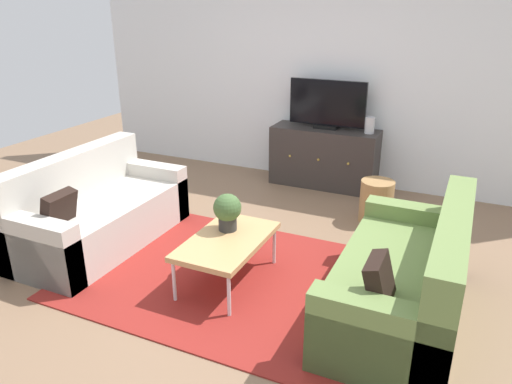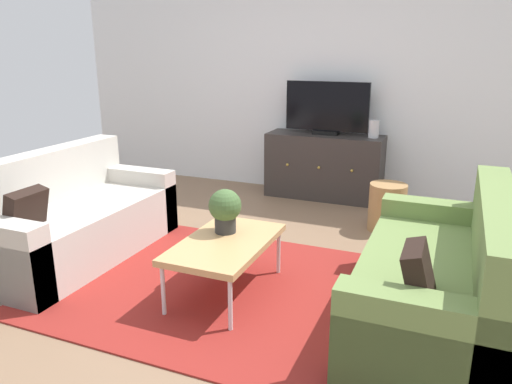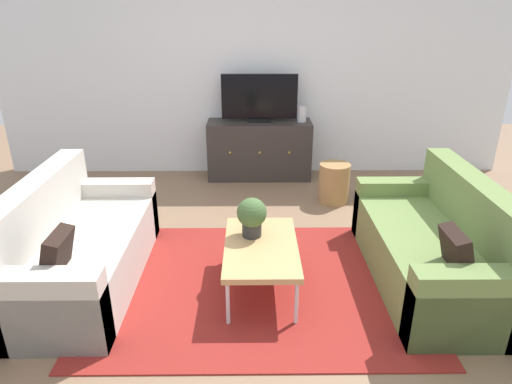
% 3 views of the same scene
% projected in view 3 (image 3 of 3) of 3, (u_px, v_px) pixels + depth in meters
% --- Properties ---
extents(ground_plane, '(10.00, 10.00, 0.00)m').
position_uv_depth(ground_plane, '(256.00, 274.00, 3.69)').
color(ground_plane, '#84664C').
extents(wall_back, '(6.40, 0.12, 2.70)m').
position_uv_depth(wall_back, '(254.00, 66.00, 5.53)').
color(wall_back, white).
rests_on(wall_back, ground_plane).
extents(area_rug, '(2.50, 1.90, 0.01)m').
position_uv_depth(area_rug, '(257.00, 283.00, 3.55)').
color(area_rug, maroon).
rests_on(area_rug, ground_plane).
extents(couch_left_side, '(0.82, 1.70, 0.84)m').
position_uv_depth(couch_left_side, '(72.00, 251.00, 3.48)').
color(couch_left_side, beige).
rests_on(couch_left_side, ground_plane).
extents(couch_right_side, '(0.82, 1.70, 0.84)m').
position_uv_depth(couch_right_side, '(440.00, 249.00, 3.50)').
color(couch_right_side, olive).
rests_on(couch_right_side, ground_plane).
extents(coffee_table, '(0.55, 0.92, 0.39)m').
position_uv_depth(coffee_table, '(261.00, 248.00, 3.36)').
color(coffee_table, tan).
rests_on(coffee_table, ground_plane).
extents(potted_plant, '(0.23, 0.23, 0.31)m').
position_uv_depth(potted_plant, '(252.00, 215.00, 3.41)').
color(potted_plant, '#2D2D2D').
rests_on(potted_plant, coffee_table).
extents(tv_console, '(1.28, 0.47, 0.72)m').
position_uv_depth(tv_console, '(259.00, 150.00, 5.65)').
color(tv_console, '#332D2B').
rests_on(tv_console, ground_plane).
extents(flat_screen_tv, '(0.92, 0.16, 0.57)m').
position_uv_depth(flat_screen_tv, '(259.00, 98.00, 5.42)').
color(flat_screen_tv, black).
rests_on(flat_screen_tv, tv_console).
extents(glass_vase, '(0.11, 0.11, 0.19)m').
position_uv_depth(glass_vase, '(302.00, 114.00, 5.48)').
color(glass_vase, silver).
rests_on(glass_vase, tv_console).
extents(wicker_basket, '(0.34, 0.34, 0.44)m').
position_uv_depth(wicker_basket, '(334.00, 183.00, 4.97)').
color(wicker_basket, '#9E7547').
rests_on(wicker_basket, ground_plane).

